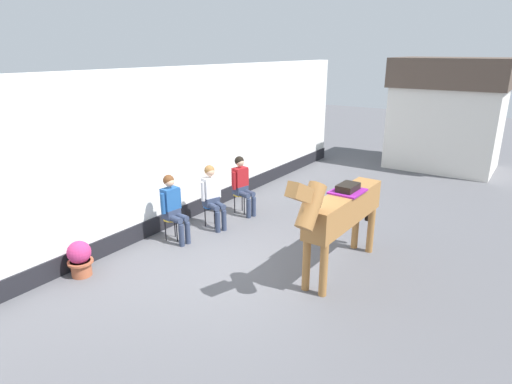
{
  "coord_description": "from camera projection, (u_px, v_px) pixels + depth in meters",
  "views": [
    {
      "loc": [
        4.16,
        -5.52,
        3.75
      ],
      "look_at": [
        -0.4,
        1.2,
        1.05
      ],
      "focal_mm": 30.27,
      "sensor_mm": 36.0,
      "label": 1
    }
  ],
  "objects": [
    {
      "name": "pub_facade_wall",
      "position": [
        185.0,
        152.0,
        9.79
      ],
      "size": [
        0.34,
        14.0,
        3.4
      ],
      "color": "white",
      "rests_on": "ground_plane"
    },
    {
      "name": "distant_cottage",
      "position": [
        447.0,
        113.0,
        13.91
      ],
      "size": [
        3.4,
        2.6,
        3.5
      ],
      "color": "silver",
      "rests_on": "ground_plane"
    },
    {
      "name": "ground_plane",
      "position": [
        313.0,
        218.0,
        10.09
      ],
      "size": [
        40.0,
        40.0,
        0.0
      ],
      "primitive_type": "plane",
      "color": "#56565B"
    },
    {
      "name": "seated_visitor_far",
      "position": [
        242.0,
        182.0,
        10.11
      ],
      "size": [
        0.61,
        0.48,
        1.39
      ],
      "color": "gold",
      "rests_on": "ground_plane"
    },
    {
      "name": "flower_planter_near",
      "position": [
        80.0,
        258.0,
        7.41
      ],
      "size": [
        0.43,
        0.43,
        0.64
      ],
      "color": "#A85638",
      "rests_on": "ground_plane"
    },
    {
      "name": "saddled_horse_center",
      "position": [
        341.0,
        210.0,
        7.28
      ],
      "size": [
        0.52,
        3.0,
        2.06
      ],
      "color": "#9E6B38",
      "rests_on": "ground_plane"
    },
    {
      "name": "seated_visitor_middle",
      "position": [
        212.0,
        193.0,
        9.33
      ],
      "size": [
        0.61,
        0.49,
        1.39
      ],
      "color": "#194C99",
      "rests_on": "ground_plane"
    },
    {
      "name": "spare_stool_white",
      "position": [
        349.0,
        208.0,
        9.54
      ],
      "size": [
        0.32,
        0.32,
        0.46
      ],
      "color": "white",
      "rests_on": "ground_plane"
    },
    {
      "name": "seated_visitor_near",
      "position": [
        173.0,
        205.0,
        8.64
      ],
      "size": [
        0.61,
        0.49,
        1.39
      ],
      "color": "gold",
      "rests_on": "ground_plane"
    }
  ]
}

